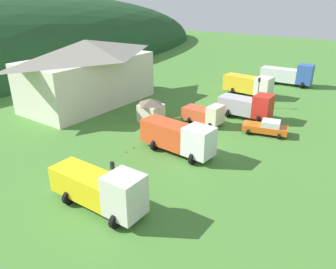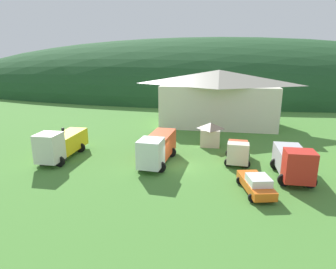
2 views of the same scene
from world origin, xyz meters
name	(u,v)px [view 1 (image 1 of 2)]	position (x,y,z in m)	size (l,w,h in m)	color
ground_plane	(196,146)	(0.00, 0.00, 0.00)	(200.00, 200.00, 0.00)	#477F33
depot_building	(88,72)	(3.60, 19.61, 4.58)	(19.19, 9.90, 8.88)	silver
play_shed_cream	(151,110)	(2.90, 8.05, 1.52)	(2.58, 2.80, 2.95)	beige
flatbed_truck_yellow	(101,188)	(-13.10, 0.07, 1.73)	(3.08, 7.85, 3.48)	silver
heavy_rig_white	(179,137)	(-2.38, 0.50, 1.79)	(3.35, 7.84, 3.28)	white
light_truck_cream	(205,114)	(6.00, 2.31, 1.24)	(2.81, 4.96, 2.55)	beige
crane_truck_red	(248,106)	(10.81, -1.09, 1.67)	(3.31, 6.54, 3.30)	red
heavy_rig_striped	(249,84)	(20.48, 2.71, 1.75)	(3.55, 7.55, 3.19)	silver
box_truck_blue	(289,74)	(30.43, -0.48, 1.83)	(3.40, 8.51, 3.74)	#3356AD
service_pickup_orange	(266,127)	(7.16, -4.84, 0.83)	(2.99, 5.12, 1.66)	orange
traffic_light_west	(113,179)	(-12.38, -0.47, 2.30)	(0.20, 0.32, 3.70)	#4C4C51
traffic_light_east	(258,90)	(15.28, -0.64, 2.59)	(0.20, 0.32, 4.23)	#4C4C51
traffic_cone_near_pickup	(133,148)	(-4.10, 4.94, 0.00)	(0.36, 0.36, 0.55)	orange
traffic_cone_mid_row	(126,152)	(-5.29, 4.92, 0.00)	(0.36, 0.36, 0.52)	orange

